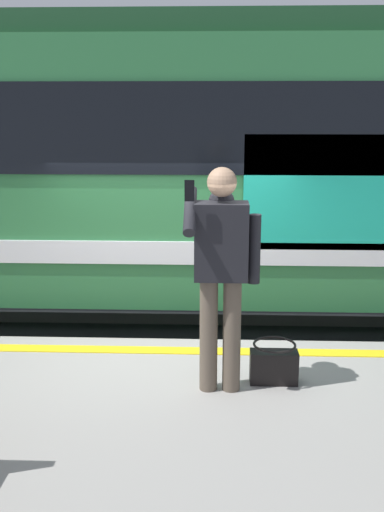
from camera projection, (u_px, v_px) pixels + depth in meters
ground_plane at (168, 419)px, 6.09m from camera, size 24.21×24.21×0.00m
safety_line at (165, 350)px, 5.60m from camera, size 15.82×0.16×0.01m
track_rail_near at (177, 358)px, 7.38m from camera, size 20.98×0.08×0.16m
track_rail_far at (183, 318)px, 8.77m from camera, size 20.98×0.08×0.16m
train_carriage at (120, 156)px, 7.53m from camera, size 12.88×2.98×3.82m
passenger at (221, 262)px, 4.60m from camera, size 0.57×0.55×1.76m
handbag at (274, 364)px, 4.92m from camera, size 0.39×0.35×0.34m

